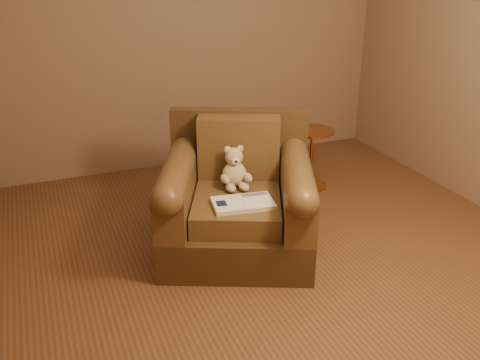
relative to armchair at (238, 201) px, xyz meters
name	(u,v)px	position (x,y,z in m)	size (l,w,h in m)	color
floor	(271,255)	(0.17, -0.22, -0.36)	(4.00, 4.00, 0.00)	brown
room	(278,6)	(0.17, -0.22, 1.35)	(4.02, 4.02, 2.71)	#7E614E
armchair	(238,201)	(0.00, 0.00, 0.00)	(1.34, 1.31, 0.93)	#412B15
teddy_bear	(235,171)	(0.01, 0.09, 0.20)	(0.22, 0.25, 0.31)	tan
guidebook	(243,203)	(-0.05, -0.23, 0.10)	(0.44, 0.30, 0.03)	beige
side_table	(311,157)	(1.01, 0.75, -0.07)	(0.39, 0.39, 0.55)	#BA7933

